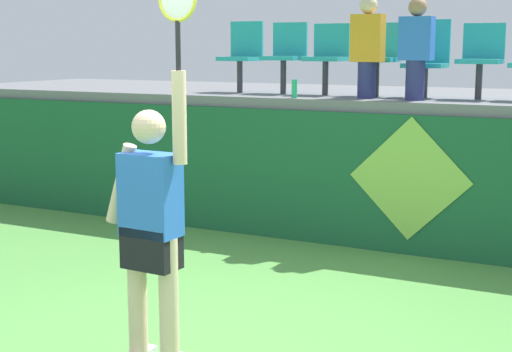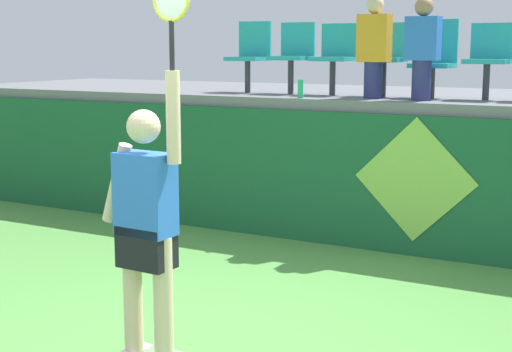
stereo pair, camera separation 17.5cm
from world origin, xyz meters
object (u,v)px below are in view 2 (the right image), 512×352
stadium_chair_5 (489,56)px  spectator_0 (374,46)px  tennis_player (147,224)px  spectator_1 (423,47)px  stadium_chair_2 (335,54)px  water_bottle (300,89)px  stadium_chair_0 (251,53)px  stadium_chair_3 (386,54)px  stadium_chair_1 (294,53)px  stadium_chair_4 (435,56)px

stadium_chair_5 → spectator_0: bearing=-160.7°
tennis_player → spectator_1: spectator_1 is taller
stadium_chair_2 → spectator_0: (0.61, -0.40, 0.09)m
water_bottle → stadium_chair_0: stadium_chair_0 is taller
spectator_1 → spectator_0: bearing=173.2°
stadium_chair_0 → stadium_chair_3: (1.74, -0.00, -0.01)m
stadium_chair_3 → spectator_0: size_ratio=0.76×
stadium_chair_5 → stadium_chair_2: bearing=180.0°
stadium_chair_2 → stadium_chair_3: (0.61, 0.00, -0.00)m
stadium_chair_0 → stadium_chair_5: bearing=-0.1°
stadium_chair_1 → stadium_chair_3: (1.15, -0.00, -0.01)m
water_bottle → stadium_chair_3: 1.09m
tennis_player → spectator_0: bearing=88.4°
stadium_chair_2 → stadium_chair_4: size_ratio=0.97×
water_bottle → stadium_chair_4: (1.26, 0.74, 0.35)m
spectator_0 → spectator_1: 0.56m
water_bottle → stadium_chair_4: stadium_chair_4 is taller
stadium_chair_0 → spectator_1: (2.29, -0.47, 0.06)m
stadium_chair_2 → spectator_0: size_ratio=0.76×
stadium_chair_0 → stadium_chair_3: bearing=-0.2°
stadium_chair_2 → stadium_chair_5: size_ratio=1.02×
stadium_chair_1 → stadium_chair_4: size_ratio=0.99×
stadium_chair_0 → stadium_chair_1: stadium_chair_0 is taller
water_bottle → stadium_chair_4: size_ratio=0.24×
water_bottle → stadium_chair_4: bearing=30.5°
stadium_chair_3 → stadium_chair_1: bearing=180.0°
stadium_chair_1 → spectator_1: size_ratio=0.80×
water_bottle → spectator_0: 0.91m
stadium_chair_4 → stadium_chair_5: size_ratio=1.06×
tennis_player → water_bottle: 3.73m
stadium_chair_4 → stadium_chair_5: stadium_chair_4 is taller
stadium_chair_1 → stadium_chair_2: bearing=-0.2°
stadium_chair_3 → stadium_chair_0: bearing=179.8°
stadium_chair_0 → stadium_chair_2: size_ratio=1.05×
stadium_chair_2 → spectator_0: spectator_0 is taller
spectator_1 → stadium_chair_0: bearing=168.5°
tennis_player → spectator_0: size_ratio=2.33×
stadium_chair_5 → spectator_1: size_ratio=0.76×
stadium_chair_4 → stadium_chair_5: 0.58m
stadium_chair_4 → spectator_1: (-0.00, -0.47, 0.10)m
water_bottle → stadium_chair_3: size_ratio=0.25×
tennis_player → stadium_chair_1: tennis_player is taller
stadium_chair_5 → stadium_chair_3: bearing=179.9°
stadium_chair_0 → tennis_player: bearing=-69.4°
spectator_0 → stadium_chair_0: bearing=167.0°
stadium_chair_2 → stadium_chair_5: (1.75, -0.00, -0.01)m
stadium_chair_4 → spectator_0: size_ratio=0.78×
stadium_chair_3 → stadium_chair_5: size_ratio=1.02×
stadium_chair_5 → spectator_1: bearing=-141.5°
stadium_chair_0 → spectator_0: size_ratio=0.79×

